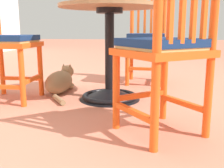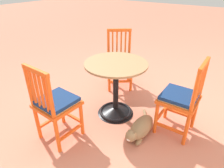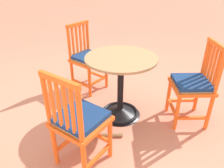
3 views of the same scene
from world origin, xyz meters
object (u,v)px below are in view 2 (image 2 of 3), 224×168
at_px(tabby_cat, 140,129).
at_px(pet_water_bowl, 181,92).
at_px(orange_chair_by_planter, 120,60).
at_px(orange_chair_tucked_in, 55,104).
at_px(orange_chair_facing_out, 181,99).
at_px(cafe_table, 116,95).

relative_size(tabby_cat, pet_water_bowl, 4.27).
bearing_deg(orange_chair_by_planter, orange_chair_tucked_in, 4.24).
distance_m(orange_chair_tucked_in, tabby_cat, 0.98).
height_order(orange_chair_facing_out, pet_water_bowl, orange_chair_facing_out).
bearing_deg(cafe_table, orange_chair_facing_out, 98.68).
height_order(cafe_table, tabby_cat, cafe_table).
xyz_separation_m(cafe_table, orange_chair_tucked_in, (0.73, -0.27, 0.16)).
distance_m(cafe_table, tabby_cat, 0.54).
xyz_separation_m(orange_chair_by_planter, tabby_cat, (0.87, 0.85, -0.35)).
distance_m(orange_chair_by_planter, orange_chair_tucked_in, 1.41).
bearing_deg(orange_chair_facing_out, orange_chair_tucked_in, -51.06).
distance_m(orange_chair_by_planter, pet_water_bowl, 1.09).
xyz_separation_m(orange_chair_facing_out, orange_chair_by_planter, (-0.56, -1.16, 0.00)).
distance_m(orange_chair_facing_out, orange_chair_by_planter, 1.28).
xyz_separation_m(cafe_table, tabby_cat, (0.20, 0.47, -0.19)).
bearing_deg(cafe_table, orange_chair_by_planter, -150.69).
bearing_deg(orange_chair_by_planter, cafe_table, 29.31).
height_order(orange_chair_facing_out, tabby_cat, orange_chair_facing_out).
bearing_deg(orange_chair_tucked_in, orange_chair_facing_out, 128.94).
height_order(cafe_table, orange_chair_facing_out, orange_chair_facing_out).
relative_size(cafe_table, tabby_cat, 1.05).
xyz_separation_m(orange_chair_facing_out, orange_chair_tucked_in, (0.85, -1.05, 0.00)).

